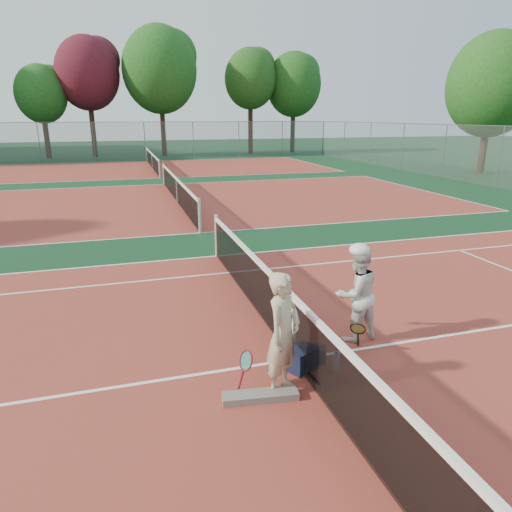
% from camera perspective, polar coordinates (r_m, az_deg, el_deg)
% --- Properties ---
extents(ground, '(130.00, 130.00, 0.00)m').
position_cam_1_polar(ground, '(7.00, 4.66, -12.81)').
color(ground, black).
rests_on(ground, ground).
extents(court_main, '(23.77, 10.97, 0.01)m').
position_cam_1_polar(court_main, '(7.00, 4.66, -12.78)').
color(court_main, maroon).
rests_on(court_main, ground).
extents(court_far_a, '(23.77, 10.97, 0.01)m').
position_cam_1_polar(court_far_a, '(19.58, -9.77, 6.64)').
color(court_far_a, maroon).
rests_on(court_far_a, ground).
extents(court_far_b, '(23.77, 10.97, 0.01)m').
position_cam_1_polar(court_far_b, '(32.90, -12.79, 10.65)').
color(court_far_b, maroon).
rests_on(court_far_b, ground).
extents(net_main, '(0.10, 10.98, 1.02)m').
position_cam_1_polar(net_main, '(6.76, 4.77, -9.06)').
color(net_main, black).
rests_on(net_main, ground).
extents(net_far_a, '(0.10, 10.98, 1.02)m').
position_cam_1_polar(net_far_a, '(19.50, -9.85, 8.11)').
color(net_far_a, black).
rests_on(net_far_a, ground).
extents(net_far_b, '(0.10, 10.98, 1.02)m').
position_cam_1_polar(net_far_b, '(32.85, -12.85, 11.53)').
color(net_far_b, black).
rests_on(net_far_b, ground).
extents(fence_back, '(32.00, 0.06, 3.00)m').
position_cam_1_polar(fence_back, '(39.75, -13.72, 13.81)').
color(fence_back, slate).
rests_on(fence_back, ground).
extents(player_a, '(0.71, 0.70, 1.65)m').
position_cam_1_polar(player_a, '(5.92, 3.43, -9.67)').
color(player_a, '#B7A98E').
rests_on(player_a, ground).
extents(player_b, '(0.83, 0.69, 1.55)m').
position_cam_1_polar(player_b, '(7.44, 12.46, -4.69)').
color(player_b, silver).
rests_on(player_b, ground).
extents(racket_red, '(0.32, 0.34, 0.58)m').
position_cam_1_polar(racket_red, '(6.15, -1.25, -14.24)').
color(racket_red, maroon).
rests_on(racket_red, ground).
extents(racket_black_held, '(0.42, 0.43, 0.53)m').
position_cam_1_polar(racket_black_held, '(7.20, 12.54, -9.90)').
color(racket_black_held, black).
rests_on(racket_black_held, ground).
extents(racket_spare, '(0.33, 0.62, 0.03)m').
position_cam_1_polar(racket_spare, '(6.81, 5.91, -13.64)').
color(racket_spare, black).
rests_on(racket_spare, ground).
extents(sports_bag_navy, '(0.51, 0.45, 0.33)m').
position_cam_1_polar(sports_bag_navy, '(6.71, 5.74, -12.66)').
color(sports_bag_navy, black).
rests_on(sports_bag_navy, ground).
extents(sports_bag_purple, '(0.34, 0.30, 0.23)m').
position_cam_1_polar(sports_bag_purple, '(6.94, 7.50, -12.11)').
color(sports_bag_purple, '#28112D').
rests_on(sports_bag_purple, ground).
extents(net_cover_canvas, '(1.00, 0.35, 0.10)m').
position_cam_1_polar(net_cover_canvas, '(6.11, 0.55, -17.12)').
color(net_cover_canvas, '#645F5B').
rests_on(net_cover_canvas, ground).
extents(water_bottle, '(0.09, 0.09, 0.30)m').
position_cam_1_polar(water_bottle, '(6.70, 9.98, -13.05)').
color(water_bottle, silver).
rests_on(water_bottle, ground).
extents(tree_back_1, '(4.12, 4.12, 7.56)m').
position_cam_1_polar(tree_back_1, '(43.66, -25.28, 17.81)').
color(tree_back_1, '#382314').
rests_on(tree_back_1, ground).
extents(tree_back_maroon, '(5.29, 5.29, 9.94)m').
position_cam_1_polar(tree_back_maroon, '(43.80, -20.34, 20.59)').
color(tree_back_maroon, '#382314').
rests_on(tree_back_maroon, ground).
extents(tree_back_3, '(6.39, 6.39, 10.93)m').
position_cam_1_polar(tree_back_3, '(43.22, -11.95, 21.79)').
color(tree_back_3, '#382314').
rests_on(tree_back_3, ground).
extents(tree_back_4, '(4.75, 4.75, 9.47)m').
position_cam_1_polar(tree_back_4, '(45.13, -0.72, 21.23)').
color(tree_back_4, '#382314').
rests_on(tree_back_4, ground).
extents(tree_back_5, '(5.25, 5.25, 9.35)m').
position_cam_1_polar(tree_back_5, '(46.86, 4.73, 20.54)').
color(tree_back_5, '#382314').
rests_on(tree_back_5, ground).
extents(tree_right_1, '(5.34, 5.34, 8.32)m').
position_cam_1_polar(tree_right_1, '(32.52, 27.43, 18.43)').
color(tree_right_1, '#382314').
rests_on(tree_right_1, ground).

